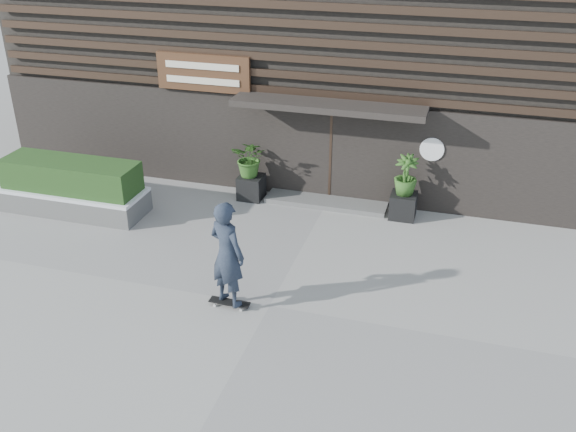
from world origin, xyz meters
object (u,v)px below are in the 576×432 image
(raised_bed, at_px, (75,201))
(skateboarder, at_px, (227,254))
(planter_pot_left, at_px, (251,187))
(planter_pot_right, at_px, (403,206))

(raised_bed, relative_size, skateboarder, 1.63)
(planter_pot_left, height_order, raised_bed, planter_pot_left)
(planter_pot_left, height_order, skateboarder, skateboarder)
(planter_pot_left, bearing_deg, raised_bed, -154.18)
(skateboarder, bearing_deg, planter_pot_right, 60.43)
(planter_pot_left, xyz_separation_m, raised_bed, (-3.86, -1.87, -0.05))
(planter_pot_left, relative_size, planter_pot_right, 1.00)
(raised_bed, distance_m, skateboarder, 5.81)
(planter_pot_right, distance_m, skateboarder, 5.36)
(planter_pot_right, bearing_deg, planter_pot_left, 180.00)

